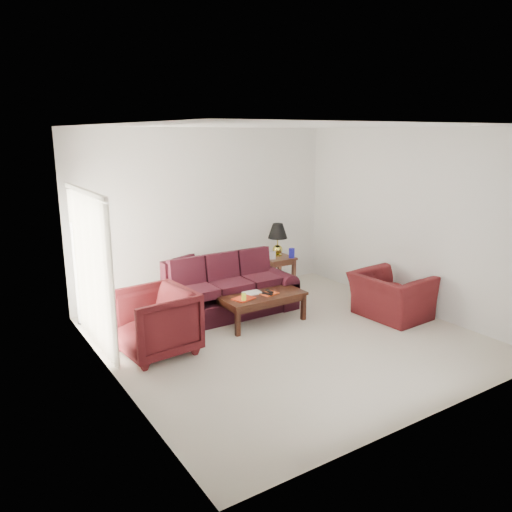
{
  "coord_description": "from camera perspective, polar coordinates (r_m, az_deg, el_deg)",
  "views": [
    {
      "loc": [
        -4.06,
        -5.47,
        2.91
      ],
      "look_at": [
        0.0,
        0.85,
        1.05
      ],
      "focal_mm": 35.0,
      "sensor_mm": 36.0,
      "label": 1
    }
  ],
  "objects": [
    {
      "name": "magazine_white",
      "position": [
        7.83,
        -0.41,
        -4.22
      ],
      "size": [
        0.29,
        0.23,
        0.02
      ],
      "primitive_type": "cube",
      "rotation": [
        0.0,
        0.0,
        -0.07
      ],
      "color": "silver",
      "rests_on": "coffee_table"
    },
    {
      "name": "table_lamp",
      "position": [
        9.47,
        2.48,
        1.87
      ],
      "size": [
        0.43,
        0.43,
        0.62
      ],
      "primitive_type": null,
      "rotation": [
        0.0,
        0.0,
        -0.17
      ],
      "color": "gold",
      "rests_on": "end_table"
    },
    {
      "name": "armchair_left",
      "position": [
        6.86,
        -11.48,
        -7.42
      ],
      "size": [
        1.06,
        1.04,
        0.89
      ],
      "primitive_type": "imported",
      "rotation": [
        0.0,
        0.0,
        -1.48
      ],
      "color": "#430F12",
      "rests_on": "ground"
    },
    {
      "name": "floor_lamp",
      "position": [
        8.14,
        -19.24,
        -1.84
      ],
      "size": [
        0.3,
        0.3,
        1.62
      ],
      "primitive_type": null,
      "rotation": [
        0.0,
        0.0,
        -0.14
      ],
      "color": "white",
      "rests_on": "ground"
    },
    {
      "name": "clock",
      "position": [
        9.26,
        1.78,
        0.09
      ],
      "size": [
        0.16,
        0.1,
        0.15
      ],
      "primitive_type": "cube",
      "rotation": [
        0.0,
        0.0,
        -0.39
      ],
      "color": "silver",
      "rests_on": "end_table"
    },
    {
      "name": "end_table",
      "position": [
        9.54,
        2.37,
        -1.9
      ],
      "size": [
        0.59,
        0.59,
        0.62
      ],
      "primitive_type": null,
      "rotation": [
        0.0,
        0.0,
        -0.03
      ],
      "color": "#533B1C",
      "rests_on": "ground"
    },
    {
      "name": "throw_pillow",
      "position": [
        8.38,
        -8.04,
        -1.39
      ],
      "size": [
        0.46,
        0.34,
        0.43
      ],
      "primitive_type": "cube",
      "rotation": [
        -0.21,
        0.0,
        0.37
      ],
      "color": "black",
      "rests_on": "sofa"
    },
    {
      "name": "blue_canister",
      "position": [
        9.39,
        4.1,
        0.34
      ],
      "size": [
        0.11,
        0.11,
        0.18
      ],
      "primitive_type": "cylinder",
      "rotation": [
        0.0,
        0.0,
        0.02
      ],
      "color": "#1A189F",
      "rests_on": "end_table"
    },
    {
      "name": "magazine_orange",
      "position": [
        7.8,
        1.54,
        -4.31
      ],
      "size": [
        0.3,
        0.25,
        0.02
      ],
      "primitive_type": "cube",
      "rotation": [
        0.0,
        0.0,
        0.23
      ],
      "color": "#C64017",
      "rests_on": "coffee_table"
    },
    {
      "name": "magazine_red",
      "position": [
        7.56,
        -1.42,
        -4.88
      ],
      "size": [
        0.36,
        0.3,
        0.02
      ],
      "primitive_type": "cube",
      "rotation": [
        0.0,
        0.0,
        0.25
      ],
      "color": "#B12A11",
      "rests_on": "coffee_table"
    },
    {
      "name": "armchair_right",
      "position": [
        8.33,
        15.15,
        -4.39
      ],
      "size": [
        1.03,
        1.17,
        0.72
      ],
      "primitive_type": "imported",
      "rotation": [
        0.0,
        0.0,
        1.63
      ],
      "color": "#481013",
      "rests_on": "ground"
    },
    {
      "name": "floor",
      "position": [
        7.4,
        3.61,
        -9.26
      ],
      "size": [
        5.0,
        5.0,
        0.0
      ],
      "primitive_type": "plane",
      "color": "beige",
      "rests_on": "ground"
    },
    {
      "name": "remote_b",
      "position": [
        7.84,
        1.52,
        -4.05
      ],
      "size": [
        0.05,
        0.17,
        0.02
      ],
      "primitive_type": "cube",
      "rotation": [
        0.0,
        0.0,
        0.0
      ],
      "color": "black",
      "rests_on": "coffee_table"
    },
    {
      "name": "picture_frame",
      "position": [
        9.5,
        0.91,
        0.51
      ],
      "size": [
        0.16,
        0.19,
        0.05
      ],
      "primitive_type": "cube",
      "rotation": [
        1.36,
        0.0,
        -0.19
      ],
      "color": "silver",
      "rests_on": "end_table"
    },
    {
      "name": "blinds",
      "position": [
        7.2,
        -18.47,
        -1.55
      ],
      "size": [
        0.1,
        2.0,
        2.16
      ],
      "primitive_type": "cube",
      "color": "silver",
      "rests_on": "ground"
    },
    {
      "name": "yellow_glass",
      "position": [
        7.45,
        -1.4,
        -4.76
      ],
      "size": [
        0.08,
        0.08,
        0.12
      ],
      "primitive_type": "cylinder",
      "rotation": [
        0.0,
        0.0,
        -0.08
      ],
      "color": "#ECFF38",
      "rests_on": "coffee_table"
    },
    {
      "name": "sofa",
      "position": [
        8.16,
        -3.24,
        -3.56
      ],
      "size": [
        2.29,
        1.04,
        0.93
      ],
      "primitive_type": null,
      "rotation": [
        0.0,
        0.0,
        0.03
      ],
      "color": "black",
      "rests_on": "ground"
    },
    {
      "name": "remote_a",
      "position": [
        7.72,
        1.3,
        -4.33
      ],
      "size": [
        0.13,
        0.18,
        0.02
      ],
      "primitive_type": "cube",
      "rotation": [
        0.0,
        0.0,
        0.49
      ],
      "color": "black",
      "rests_on": "coffee_table"
    },
    {
      "name": "coffee_table",
      "position": [
        7.88,
        0.68,
        -5.95
      ],
      "size": [
        1.33,
        0.67,
        0.47
      ],
      "primitive_type": null,
      "rotation": [
        0.0,
        0.0,
        0.01
      ],
      "color": "black",
      "rests_on": "ground"
    }
  ]
}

